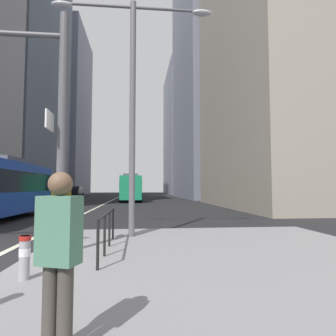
# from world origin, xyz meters

# --- Properties ---
(ground_plane) EXTENTS (160.00, 160.00, 0.00)m
(ground_plane) POSITION_xyz_m (0.00, 20.00, 0.00)
(ground_plane) COLOR black
(median_island) EXTENTS (9.00, 10.00, 0.15)m
(median_island) POSITION_xyz_m (5.50, -1.00, 0.07)
(median_island) COLOR gray
(median_island) RESTS_ON ground
(lane_centre_line) EXTENTS (0.20, 80.00, 0.01)m
(lane_centre_line) POSITION_xyz_m (0.00, 30.00, 0.01)
(lane_centre_line) COLOR beige
(lane_centre_line) RESTS_ON ground
(office_tower_left_mid) EXTENTS (10.97, 23.47, 48.83)m
(office_tower_left_mid) POSITION_xyz_m (-16.00, 42.13, 24.41)
(office_tower_left_mid) COLOR slate
(office_tower_left_mid) RESTS_ON ground
(office_tower_left_far) EXTENTS (11.44, 21.52, 42.15)m
(office_tower_left_far) POSITION_xyz_m (-16.00, 69.63, 21.08)
(office_tower_left_far) COLOR slate
(office_tower_left_far) RESTS_ON ground
(office_tower_right_mid) EXTENTS (12.11, 24.15, 52.21)m
(office_tower_right_mid) POSITION_xyz_m (17.00, 43.09, 26.10)
(office_tower_right_mid) COLOR slate
(office_tower_right_mid) RESTS_ON ground
(office_tower_right_far) EXTENTS (11.23, 23.23, 33.93)m
(office_tower_right_far) POSITION_xyz_m (17.00, 72.23, 16.96)
(office_tower_right_far) COLOR slate
(office_tower_right_far) RESTS_ON ground
(city_bus_red_receding) EXTENTS (2.85, 10.74, 3.40)m
(city_bus_red_receding) POSITION_xyz_m (2.64, 30.69, 1.84)
(city_bus_red_receding) COLOR #198456
(city_bus_red_receding) RESTS_ON ground
(car_oncoming_mid) EXTENTS (2.13, 4.60, 1.94)m
(car_oncoming_mid) POSITION_xyz_m (-4.44, 22.43, 0.99)
(car_oncoming_mid) COLOR gold
(car_oncoming_mid) RESTS_ON ground
(car_receding_near) EXTENTS (2.10, 4.18, 1.94)m
(car_receding_near) POSITION_xyz_m (3.33, 55.21, 0.99)
(car_receding_near) COLOR silver
(car_receding_near) RESTS_ON ground
(car_receding_far) EXTENTS (2.07, 4.37, 1.94)m
(car_receding_far) POSITION_xyz_m (3.18, 59.42, 0.99)
(car_receding_far) COLOR #232838
(car_receding_far) RESTS_ON ground
(car_oncoming_far) EXTENTS (2.10, 4.63, 1.94)m
(car_oncoming_far) POSITION_xyz_m (-7.17, 45.07, 0.99)
(car_oncoming_far) COLOR black
(car_oncoming_far) RESTS_ON ground
(street_lamp_post) EXTENTS (5.50, 0.32, 8.00)m
(street_lamp_post) POSITION_xyz_m (3.37, 2.26, 5.28)
(street_lamp_post) COLOR #56565B
(street_lamp_post) RESTS_ON median_island
(bollard_right) EXTENTS (0.20, 0.20, 0.75)m
(bollard_right) POSITION_xyz_m (1.61, -2.13, 0.57)
(bollard_right) COLOR #99999E
(bollard_right) RESTS_ON median_island
(bollard_back) EXTENTS (0.20, 0.20, 0.82)m
(bollard_back) POSITION_xyz_m (1.54, 1.52, 0.61)
(bollard_back) COLOR #99999E
(bollard_back) RESTS_ON median_island
(pedestrian_railing) EXTENTS (0.06, 3.54, 0.98)m
(pedestrian_railing) POSITION_xyz_m (2.80, 0.08, 0.85)
(pedestrian_railing) COLOR black
(pedestrian_railing) RESTS_ON median_island
(pedestrian_waiting) EXTENTS (0.44, 0.35, 1.75)m
(pedestrian_waiting) POSITION_xyz_m (2.82, -4.59, 1.12)
(pedestrian_waiting) COLOR #423D38
(pedestrian_waiting) RESTS_ON median_island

